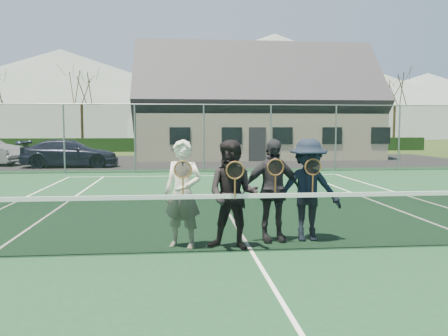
# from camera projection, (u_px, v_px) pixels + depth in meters

# --- Properties ---
(ground) EXTENTS (220.00, 220.00, 0.00)m
(ground) POSITION_uv_depth(u_px,v_px,m) (198.00, 162.00, 27.46)
(ground) COLOR #354E1B
(ground) RESTS_ON ground
(court_surface) EXTENTS (30.00, 30.00, 0.02)m
(court_surface) POSITION_uv_depth(u_px,v_px,m) (252.00, 252.00, 7.64)
(court_surface) COLOR #14381E
(court_surface) RESTS_ON ground
(tarmac_carpark) EXTENTS (40.00, 12.00, 0.01)m
(tarmac_carpark) POSITION_uv_depth(u_px,v_px,m) (128.00, 162.00, 27.07)
(tarmac_carpark) COLOR black
(tarmac_carpark) RESTS_ON ground
(hedge_row) EXTENTS (40.00, 1.20, 1.10)m
(hedge_row) POSITION_uv_depth(u_px,v_px,m) (191.00, 145.00, 39.31)
(hedge_row) COLOR black
(hedge_row) RESTS_ON ground
(hill_west) EXTENTS (110.00, 110.00, 18.00)m
(hill_west) POSITION_uv_depth(u_px,v_px,m) (62.00, 93.00, 98.56)
(hill_west) COLOR #53645B
(hill_west) RESTS_ON ground
(hill_centre) EXTENTS (120.00, 120.00, 22.00)m
(hill_centre) POSITION_uv_depth(u_px,v_px,m) (274.00, 85.00, 102.83)
(hill_centre) COLOR slate
(hill_centre) RESTS_ON ground
(hill_east) EXTENTS (90.00, 90.00, 14.00)m
(hill_east) POSITION_uv_depth(u_px,v_px,m) (427.00, 105.00, 106.63)
(hill_east) COLOR slate
(hill_east) RESTS_ON ground
(car_c) EXTENTS (4.76, 1.96, 1.38)m
(car_c) POSITION_uv_depth(u_px,v_px,m) (70.00, 154.00, 23.73)
(car_c) COLOR #191B33
(car_c) RESTS_ON ground
(court_markings) EXTENTS (11.03, 23.83, 0.01)m
(court_markings) POSITION_uv_depth(u_px,v_px,m) (252.00, 251.00, 7.64)
(court_markings) COLOR white
(court_markings) RESTS_ON court_surface
(tennis_net) EXTENTS (11.68, 0.08, 1.10)m
(tennis_net) POSITION_uv_depth(u_px,v_px,m) (252.00, 220.00, 7.59)
(tennis_net) COLOR slate
(tennis_net) RESTS_ON ground
(perimeter_fence) EXTENTS (30.07, 0.07, 3.02)m
(perimeter_fence) POSITION_uv_depth(u_px,v_px,m) (204.00, 138.00, 20.89)
(perimeter_fence) COLOR slate
(perimeter_fence) RESTS_ON ground
(clubhouse) EXTENTS (15.60, 8.20, 7.70)m
(clubhouse) POSITION_uv_depth(u_px,v_px,m) (255.00, 97.00, 31.47)
(clubhouse) COLOR beige
(clubhouse) RESTS_ON ground
(tree_b) EXTENTS (3.20, 3.20, 7.77)m
(tree_b) POSITION_uv_depth(u_px,v_px,m) (81.00, 81.00, 38.96)
(tree_b) COLOR #352413
(tree_b) RESTS_ON ground
(tree_c) EXTENTS (3.20, 3.20, 7.77)m
(tree_c) POSITION_uv_depth(u_px,v_px,m) (214.00, 82.00, 40.04)
(tree_c) COLOR #322212
(tree_c) RESTS_ON ground
(tree_d) EXTENTS (3.20, 3.20, 7.77)m
(tree_d) POSITION_uv_depth(u_px,v_px,m) (329.00, 83.00, 41.03)
(tree_d) COLOR #342313
(tree_d) RESTS_ON ground
(tree_e) EXTENTS (3.20, 3.20, 7.77)m
(tree_e) POSITION_uv_depth(u_px,v_px,m) (395.00, 84.00, 41.62)
(tree_e) COLOR #3D2A16
(tree_e) RESTS_ON ground
(player_a) EXTENTS (0.78, 0.66, 1.80)m
(player_a) POSITION_uv_depth(u_px,v_px,m) (183.00, 194.00, 7.86)
(player_a) COLOR silver
(player_a) RESTS_ON court_surface
(player_b) EXTENTS (1.06, 0.95, 1.80)m
(player_b) POSITION_uv_depth(u_px,v_px,m) (233.00, 195.00, 7.74)
(player_b) COLOR black
(player_b) RESTS_ON court_surface
(player_c) EXTENTS (1.10, 0.56, 1.80)m
(player_c) POSITION_uv_depth(u_px,v_px,m) (272.00, 190.00, 8.29)
(player_c) COLOR #27282D
(player_c) RESTS_ON court_surface
(player_d) EXTENTS (1.18, 0.70, 1.80)m
(player_d) POSITION_uv_depth(u_px,v_px,m) (308.00, 190.00, 8.34)
(player_d) COLOR black
(player_d) RESTS_ON court_surface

